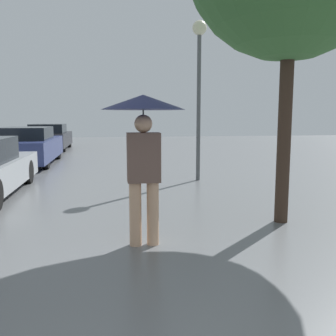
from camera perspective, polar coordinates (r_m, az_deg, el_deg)
pedestrian at (r=4.60m, az=-3.77°, el=5.98°), size 1.02×1.02×1.88m
parked_car_third at (r=13.71m, az=-20.69°, el=3.10°), size 1.83×4.57×1.27m
parked_car_farthest at (r=19.38m, az=-17.66°, el=4.46°), size 1.81×4.27×1.27m
street_lamp at (r=9.62m, az=4.76°, el=15.42°), size 0.36×0.36×3.95m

